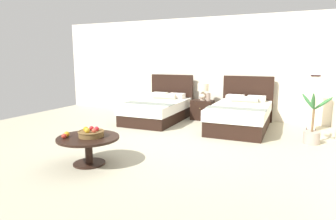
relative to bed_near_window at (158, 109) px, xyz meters
The scene contains 13 objects.
ground_plane 2.16m from the bed_near_window, 59.89° to the right, with size 9.76×9.68×0.02m, color #AAA48B.
wall_back 1.92m from the bed_near_window, 47.89° to the left, with size 9.76×0.12×2.72m, color silver.
bed_near_window is the anchor object (origin of this frame).
bed_near_corner 2.14m from the bed_near_window, ahead, with size 1.30×2.15×1.17m.
nightstand 1.18m from the bed_near_window, 29.83° to the left, with size 0.56×0.43×0.52m.
table_lamp 1.29m from the bed_near_window, 30.67° to the left, with size 0.29×0.29×0.44m.
vase 1.35m from the bed_near_window, 24.65° to the left, with size 0.11×0.11×0.20m.
coffee_table 3.39m from the bed_near_window, 81.51° to the right, with size 0.94×0.94×0.44m.
fruit_bowl 3.38m from the bed_near_window, 80.80° to the right, with size 0.40×0.40×0.16m.
loose_apple 3.60m from the bed_near_window, 86.17° to the right, with size 0.07×0.07×0.07m.
loose_orange 3.51m from the bed_near_window, 86.61° to the right, with size 0.08×0.08×0.08m.
floor_lamp_corner 3.70m from the bed_near_window, ahead, with size 0.20×0.20×1.25m.
potted_palm 3.70m from the bed_near_window, 10.45° to the right, with size 0.57×0.57×1.02m.
Camera 1 is at (2.37, -4.94, 1.62)m, focal length 31.53 mm.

